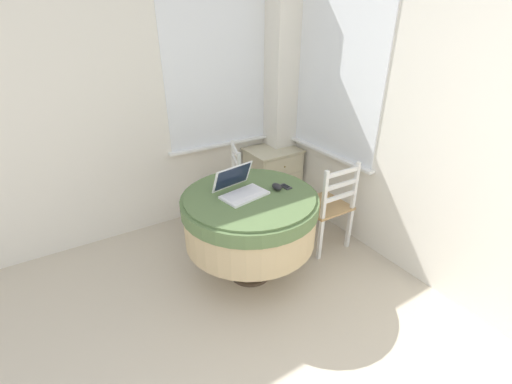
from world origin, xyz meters
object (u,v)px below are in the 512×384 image
(corner_cabinet, at_px, (273,177))
(laptop, at_px, (240,189))
(round_dining_table, at_px, (250,215))
(computer_mouse, at_px, (277,187))
(cell_phone, at_px, (286,187))
(dining_chair_near_back_window, at_px, (224,190))
(dining_chair_near_right_window, at_px, (327,207))

(corner_cabinet, bearing_deg, laptop, -135.71)
(round_dining_table, relative_size, laptop, 2.73)
(computer_mouse, bearing_deg, cell_phone, -0.59)
(round_dining_table, xyz_separation_m, computer_mouse, (0.23, -0.04, 0.21))
(computer_mouse, height_order, dining_chair_near_back_window, dining_chair_near_back_window)
(laptop, relative_size, dining_chair_near_back_window, 0.45)
(round_dining_table, relative_size, dining_chair_near_back_window, 1.22)
(corner_cabinet, bearing_deg, cell_phone, -119.41)
(cell_phone, bearing_deg, round_dining_table, 172.50)
(dining_chair_near_back_window, bearing_deg, corner_cabinet, 12.23)
(laptop, relative_size, corner_cabinet, 0.58)
(cell_phone, height_order, dining_chair_near_right_window, dining_chair_near_right_window)
(computer_mouse, distance_m, dining_chair_near_right_window, 0.71)
(computer_mouse, bearing_deg, corner_cabinet, 56.96)
(round_dining_table, bearing_deg, cell_phone, -7.50)
(round_dining_table, height_order, dining_chair_near_back_window, dining_chair_near_back_window)
(cell_phone, bearing_deg, dining_chair_near_right_window, 2.43)
(laptop, relative_size, cell_phone, 3.72)
(round_dining_table, bearing_deg, corner_cabinet, 47.55)
(cell_phone, height_order, dining_chair_near_back_window, dining_chair_near_back_window)
(round_dining_table, bearing_deg, dining_chair_near_right_window, -1.34)
(round_dining_table, distance_m, dining_chair_near_right_window, 0.84)
(cell_phone, xyz_separation_m, corner_cabinet, (0.56, 1.00, -0.44))
(dining_chair_near_right_window, bearing_deg, computer_mouse, -178.01)
(cell_phone, xyz_separation_m, dining_chair_near_back_window, (-0.15, 0.84, -0.35))
(round_dining_table, bearing_deg, laptop, 139.15)
(dining_chair_near_back_window, bearing_deg, laptop, -106.49)
(computer_mouse, distance_m, cell_phone, 0.09)
(cell_phone, relative_size, dining_chair_near_right_window, 0.12)
(computer_mouse, height_order, dining_chair_near_right_window, dining_chair_near_right_window)
(round_dining_table, xyz_separation_m, corner_cabinet, (0.87, 0.96, -0.25))
(round_dining_table, bearing_deg, dining_chair_near_back_window, 78.22)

